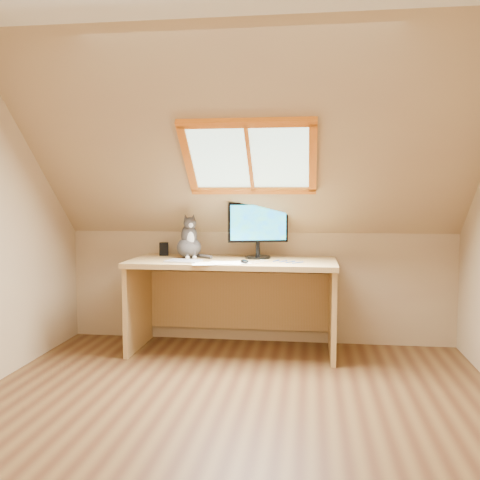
# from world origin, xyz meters

# --- Properties ---
(ground) EXTENTS (3.50, 3.50, 0.00)m
(ground) POSITION_xyz_m (0.00, 0.00, 0.00)
(ground) COLOR brown
(ground) RESTS_ON ground
(room_shell) EXTENTS (3.52, 3.52, 2.41)m
(room_shell) POSITION_xyz_m (0.00, -0.09, 1.43)
(room_shell) COLOR tan
(room_shell) RESTS_ON ground
(desk) EXTENTS (1.73, 0.76, 0.79)m
(desk) POSITION_xyz_m (-0.18, 1.45, 0.56)
(desk) COLOR tan
(desk) RESTS_ON ground
(monitor) EXTENTS (0.51, 0.22, 0.48)m
(monitor) POSITION_xyz_m (0.02, 1.51, 1.07)
(monitor) COLOR black
(monitor) RESTS_ON desk
(cat) EXTENTS (0.29, 0.32, 0.39)m
(cat) POSITION_xyz_m (-0.58, 1.46, 0.93)
(cat) COLOR #47413F
(cat) RESTS_ON desk
(desk_speaker) EXTENTS (0.10, 0.10, 0.12)m
(desk_speaker) POSITION_xyz_m (-0.85, 1.63, 0.85)
(desk_speaker) COLOR black
(desk_speaker) RESTS_ON desk
(graphics_tablet) EXTENTS (0.31, 0.24, 0.01)m
(graphics_tablet) POSITION_xyz_m (-0.56, 1.20, 0.80)
(graphics_tablet) COLOR #B2B2B7
(graphics_tablet) RESTS_ON desk
(mouse) EXTENTS (0.09, 0.12, 0.03)m
(mouse) POSITION_xyz_m (-0.05, 1.14, 0.81)
(mouse) COLOR black
(mouse) RESTS_ON desk
(papers) EXTENTS (0.35, 0.30, 0.01)m
(papers) POSITION_xyz_m (-0.24, 1.12, 0.79)
(papers) COLOR white
(papers) RESTS_ON desk
(cables) EXTENTS (0.51, 0.26, 0.01)m
(cables) POSITION_xyz_m (0.19, 1.26, 0.79)
(cables) COLOR silver
(cables) RESTS_ON desk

